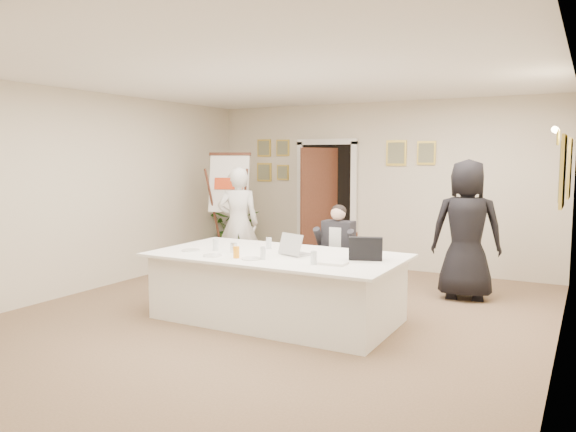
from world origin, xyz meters
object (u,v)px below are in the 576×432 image
(potted_palm, at_px, (237,228))
(steel_jug, at_px, (234,248))
(seated_man, at_px, (337,253))
(laptop, at_px, (296,243))
(standing_man, at_px, (238,223))
(paper_stack, at_px, (333,263))
(oj_glass, at_px, (236,252))
(standing_woman, at_px, (467,230))
(laptop_bag, at_px, (366,249))
(conference_table, at_px, (277,286))
(flip_chart, at_px, (231,217))

(potted_palm, xyz_separation_m, steel_jug, (2.21, -3.39, 0.28))
(seated_man, distance_m, laptop, 1.07)
(standing_man, relative_size, paper_stack, 6.24)
(laptop, relative_size, oj_glass, 2.76)
(standing_woman, bearing_deg, standing_man, -4.18)
(seated_man, distance_m, laptop_bag, 1.27)
(laptop, bearing_deg, oj_glass, -113.49)
(conference_table, height_order, standing_man, standing_man)
(conference_table, xyz_separation_m, oj_glass, (-0.26, -0.45, 0.45))
(seated_man, bearing_deg, potted_palm, 145.46)
(conference_table, distance_m, flip_chart, 3.11)
(conference_table, xyz_separation_m, seated_man, (0.28, 1.09, 0.25))
(conference_table, bearing_deg, seated_man, 75.81)
(conference_table, bearing_deg, flip_chart, 134.18)
(standing_man, relative_size, standing_woman, 0.93)
(steel_jug, bearing_deg, flip_chart, 124.93)
(flip_chart, relative_size, laptop, 5.35)
(flip_chart, bearing_deg, seated_man, -24.63)
(steel_jug, bearing_deg, standing_man, 122.20)
(flip_chart, height_order, oj_glass, flip_chart)
(seated_man, xyz_separation_m, standing_man, (-1.90, 0.54, 0.22))
(potted_palm, bearing_deg, paper_stack, -44.78)
(steel_jug, bearing_deg, laptop, 17.32)
(flip_chart, height_order, steel_jug, flip_chart)
(potted_palm, bearing_deg, seated_man, -35.64)
(laptop_bag, height_order, steel_jug, laptop_bag)
(potted_palm, xyz_separation_m, laptop_bag, (3.75, -3.12, 0.35))
(seated_man, bearing_deg, oj_glass, -108.09)
(laptop_bag, distance_m, steel_jug, 1.56)
(conference_table, height_order, flip_chart, flip_chart)
(standing_man, relative_size, steel_jug, 15.70)
(potted_palm, bearing_deg, laptop, -47.41)
(seated_man, bearing_deg, steel_jug, -120.32)
(potted_palm, distance_m, paper_stack, 4.99)
(potted_palm, xyz_separation_m, paper_stack, (3.54, -3.51, 0.24))
(potted_palm, relative_size, steel_jug, 10.04)
(standing_woman, height_order, potted_palm, standing_woman)
(standing_man, xyz_separation_m, steel_jug, (1.13, -1.79, -0.03))
(flip_chart, distance_m, standing_man, 0.77)
(laptop, xyz_separation_m, steel_jug, (-0.70, -0.22, -0.08))
(standing_woman, relative_size, steel_jug, 16.91)
(seated_man, height_order, steel_jug, seated_man)
(potted_palm, xyz_separation_m, oj_glass, (2.44, -3.68, 0.29))
(potted_palm, bearing_deg, laptop_bag, -39.81)
(potted_palm, bearing_deg, flip_chart, -61.31)
(flip_chart, relative_size, standing_woman, 1.03)
(standing_man, height_order, standing_woman, standing_woman)
(standing_woman, distance_m, potted_palm, 4.61)
(seated_man, height_order, oj_glass, seated_man)
(paper_stack, bearing_deg, conference_table, 161.62)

